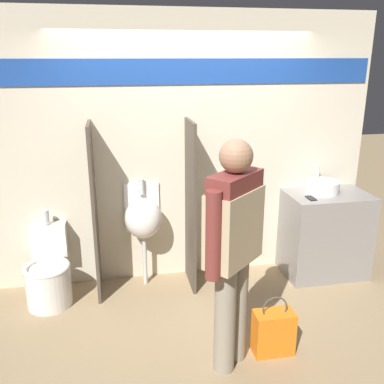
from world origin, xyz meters
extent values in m
plane|color=#997F5B|center=(0.00, 0.00, 0.00)|extent=(16.00, 16.00, 0.00)
cube|color=beige|center=(0.00, 0.60, 1.35)|extent=(3.89, 0.06, 2.70)
cube|color=#1E479E|center=(0.00, 0.56, 2.13)|extent=(3.81, 0.01, 0.24)
cube|color=gray|center=(1.47, 0.29, 0.45)|extent=(0.85, 0.57, 0.90)
cylinder|color=white|center=(1.42, 0.34, 0.97)|extent=(0.34, 0.34, 0.13)
cylinder|color=silver|center=(1.42, 0.46, 1.10)|extent=(0.03, 0.03, 0.14)
cube|color=black|center=(1.21, 0.17, 0.91)|extent=(0.07, 0.14, 0.01)
cube|color=#4C4238|center=(-0.91, 0.33, 0.85)|extent=(0.03, 0.48, 1.70)
cube|color=#4C4238|center=(0.02, 0.33, 0.85)|extent=(0.03, 0.48, 1.70)
cylinder|color=silver|center=(-0.45, 0.40, 0.27)|extent=(0.04, 0.04, 0.54)
ellipsoid|color=white|center=(-0.45, 0.40, 0.73)|extent=(0.37, 0.31, 0.41)
cube|color=white|center=(-0.45, 0.56, 0.79)|extent=(0.35, 0.02, 0.52)
cylinder|color=silver|center=(-0.45, 0.52, 1.03)|extent=(0.06, 0.06, 0.16)
cylinder|color=silver|center=(0.48, 0.40, 0.27)|extent=(0.04, 0.04, 0.54)
ellipsoid|color=white|center=(0.48, 0.40, 0.73)|extent=(0.37, 0.31, 0.41)
cube|color=white|center=(0.48, 0.56, 0.79)|extent=(0.35, 0.02, 0.52)
cylinder|color=silver|center=(0.48, 0.52, 1.03)|extent=(0.06, 0.06, 0.16)
cylinder|color=white|center=(-1.38, 0.18, 0.19)|extent=(0.42, 0.42, 0.38)
torus|color=white|center=(-1.38, 0.18, 0.39)|extent=(0.43, 0.43, 0.04)
cube|color=white|center=(-1.38, 0.48, 0.54)|extent=(0.34, 0.16, 0.33)
cylinder|color=silver|center=(-1.38, 0.46, 0.79)|extent=(0.06, 0.06, 0.14)
cylinder|color=gray|center=(0.03, -0.98, 0.43)|extent=(0.16, 0.16, 0.85)
cylinder|color=gray|center=(0.15, -0.87, 0.43)|extent=(0.16, 0.16, 0.85)
cube|color=brown|center=(0.09, -0.92, 1.19)|extent=(0.46, 0.44, 0.67)
cube|color=#C6B289|center=(0.09, -0.92, 1.13)|extent=(0.49, 0.48, 0.54)
cylinder|color=brown|center=(-0.10, -1.10, 1.15)|extent=(0.11, 0.11, 0.62)
cylinder|color=brown|center=(0.28, -0.75, 1.15)|extent=(0.11, 0.11, 0.62)
sphere|color=#A87A5B|center=(0.09, -0.92, 1.64)|extent=(0.23, 0.23, 0.23)
cube|color=orange|center=(0.46, -0.87, 0.18)|extent=(0.32, 0.18, 0.36)
torus|color=#4C4742|center=(0.46, -0.87, 0.40)|extent=(0.20, 0.01, 0.20)
camera|label=1|loc=(-0.72, -3.59, 2.27)|focal=40.00mm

